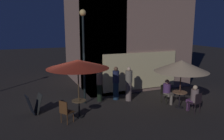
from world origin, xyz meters
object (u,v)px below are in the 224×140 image
Objects in this scene: menu_sandwich_board at (34,104)px; patio_umbrella_0 at (78,64)px; cafe_table_0 at (79,106)px; patron_standing_3 at (116,83)px; patron_seated_1 at (193,97)px; cafe_table_1 at (180,97)px; cafe_chair_2 at (196,101)px; patron_standing_2 at (100,84)px; patron_seated_0 at (168,90)px; street_lamp_near_corner at (83,42)px; patron_standing_4 at (129,84)px; cafe_chair_0 at (65,110)px; patio_umbrella_1 at (181,66)px; cafe_chair_1 at (165,92)px.

patio_umbrella_0 is at bearing -44.09° from menu_sandwich_board.
patron_standing_3 is at bearing 33.25° from cafe_table_0.
menu_sandwich_board is 0.69× the size of patron_seated_1.
patron_standing_3 is (-2.28, 2.24, 0.34)m from cafe_table_1.
cafe_chair_2 is 4.63m from patron_standing_2.
cafe_table_1 is at bearing 0.00° from patron_seated_0.
street_lamp_near_corner is 4.71m from patron_seated_0.
patron_standing_2 reaches higher than menu_sandwich_board.
cafe_chair_0 is at bearing -86.25° from patron_standing_4.
cafe_chair_0 reaches higher than cafe_chair_2.
cafe_table_0 is at bearing 171.45° from patio_umbrella_1.
patio_umbrella_0 is 1.46× the size of patron_standing_3.
patron_seated_1 is (6.52, -2.48, 0.26)m from menu_sandwich_board.
menu_sandwich_board is 6.27m from patron_seated_0.
cafe_table_0 is 2.84m from patron_standing_3.
menu_sandwich_board is 0.94× the size of cafe_chair_2.
cafe_chair_1 is at bearing 0.71° from cafe_chair_2.
patron_seated_0 is at bearing 104.79° from cafe_table_1.
patio_umbrella_0 reaches higher than patron_seated_0.
patron_standing_3 is at bearing 135.59° from cafe_table_1.
patio_umbrella_0 is 3.13m from patron_standing_3.
street_lamp_near_corner is at bearing 22.95° from cafe_chair_0.
cafe_table_0 is 0.96× the size of cafe_table_1.
street_lamp_near_corner is at bearing -125.63° from cafe_chair_1.
patio_umbrella_0 is 2.79× the size of cafe_chair_2.
patron_standing_3 is (-2.06, 1.40, 0.32)m from cafe_chair_1.
patio_umbrella_1 reaches higher than cafe_chair_0.
cafe_table_1 is 0.44× the size of patron_standing_3.
cafe_chair_0 is at bearing 177.12° from cafe_table_1.
patio_umbrella_1 reaches higher than cafe_table_0.
patron_standing_4 reaches higher than cafe_chair_2.
patron_seated_1 is (-0.03, 0.14, 0.15)m from cafe_chair_2.
patron_standing_4 reaches higher than cafe_table_0.
patron_seated_1 is at bearing 161.22° from patron_standing_2.
patron_seated_1 is 4.50m from patron_standing_2.
street_lamp_near_corner is 5.96× the size of cafe_table_1.
patron_standing_3 is (-2.48, 3.09, 0.32)m from cafe_chair_2.
patron_seated_0 is (5.11, 0.43, 0.14)m from cafe_chair_0.
cafe_table_1 is 0.83× the size of cafe_chair_2.
patio_umbrella_1 is at bearing 167.28° from patron_standing_2.
cafe_table_0 is at bearing -44.09° from menu_sandwich_board.
cafe_chair_0 is at bearing -147.06° from cafe_table_0.
patron_standing_4 is at bearing 23.81° from patron_seated_1.
patron_standing_3 reaches higher than cafe_chair_2.
street_lamp_near_corner is 4.90× the size of cafe_chair_1.
patio_umbrella_0 is 3.38m from patron_standing_4.
patron_seated_1 is at bearing -0.73° from patron_seated_0.
street_lamp_near_corner is 5.59m from patron_seated_1.
street_lamp_near_corner is at bearing -121.03° from patron_standing_4.
cafe_chair_1 is 0.19m from patron_seated_0.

